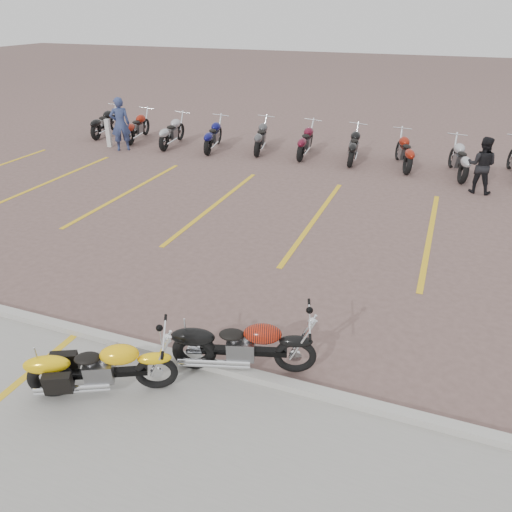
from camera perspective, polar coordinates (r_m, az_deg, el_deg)
The scene contains 9 objects.
ground at distance 8.94m, azimuth 0.06°, elevation -5.00°, with size 100.00×100.00×0.00m, color #735752.
curb at distance 7.42m, azimuth -5.62°, elevation -12.22°, with size 60.00×0.18×0.12m, color #ADAAA3.
parking_stripes at distance 12.35m, azimuth 6.76°, elevation 4.24°, with size 38.00×5.50×0.01m, color gold, non-canonical shape.
yellow_cruiser at distance 7.09m, azimuth -17.45°, elevation -12.15°, with size 1.82×0.99×0.81m.
flame_cruiser at distance 7.13m, azimuth -1.78°, elevation -10.26°, with size 2.00×0.72×0.84m.
person_a at distance 18.78m, azimuth -15.26°, elevation 14.35°, with size 0.68×0.44×1.86m, color navy.
person_b at distance 15.16m, azimuth 24.38°, elevation 9.44°, with size 0.76×0.59×1.56m, color black.
bollard at distance 19.48m, azimuth -16.53°, elevation 13.32°, with size 0.15×0.15×1.00m, color silver.
bg_bike_row at distance 17.62m, azimuth 2.73°, elevation 13.18°, with size 15.85×2.08×1.10m.
Camera 1 is at (2.73, -7.08, 4.73)m, focal length 35.00 mm.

